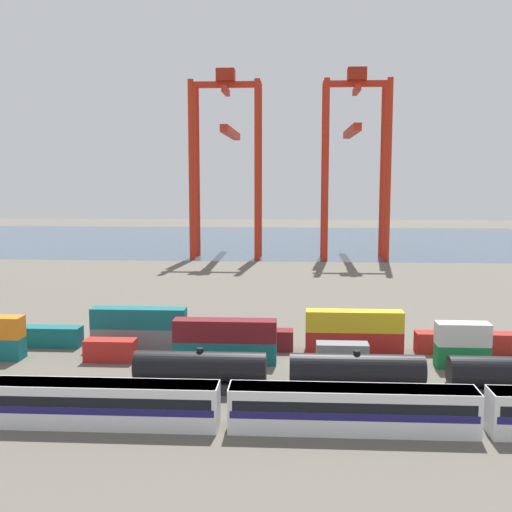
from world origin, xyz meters
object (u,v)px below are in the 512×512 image
Objects in this scene: passenger_train at (352,407)px; shipping_container_15 at (354,341)px; gantry_crane_west at (227,147)px; freight_tank_row at (356,374)px; gantry_crane_central at (355,147)px; shipping_container_3 at (225,352)px; shipping_container_6 at (462,356)px.

shipping_container_15 is at bearing 84.31° from passenger_train.
passenger_train is 5.42× the size of shipping_container_15.
gantry_crane_west is at bearing 105.30° from shipping_container_15.
freight_tank_row is 113.40m from gantry_crane_central.
passenger_train is at bearing -95.69° from shipping_container_15.
passenger_train is 124.71m from gantry_crane_west.
gantry_crane_central is (34.02, -0.40, -0.08)m from gantry_crane_west.
shipping_container_15 is (2.53, 25.42, -0.84)m from passenger_train.
passenger_train is 1.32× the size of gantry_crane_central.
shipping_container_15 is at bearing 85.55° from freight_tank_row.
shipping_container_15 is at bearing 20.64° from shipping_container_3.
gantry_crane_west is at bearing 102.54° from freight_tank_row.
passenger_train is 25.56m from shipping_container_15.
gantry_crane_west is 34.02m from gantry_crane_central.
gantry_crane_west reaches higher than shipping_container_15.
gantry_crane_west reaches higher than shipping_container_3.
shipping_container_3 is 27.45m from shipping_container_6.
freight_tank_row is at bearing -142.18° from shipping_container_6.
shipping_container_3 is at bearing 144.82° from freight_tank_row.
passenger_train is 122.61m from gantry_crane_central.
shipping_container_6 is at bearing 53.70° from passenger_train.
shipping_container_6 is at bearing 37.82° from freight_tank_row.
shipping_container_3 is at bearing -84.24° from gantry_crane_west.
freight_tank_row is 3.72× the size of shipping_container_15.
shipping_container_15 is (15.63, 5.89, 0.00)m from shipping_container_3.
shipping_container_3 is at bearing -103.53° from gantry_crane_central.
shipping_container_15 is 98.12m from gantry_crane_central.
shipping_container_15 is at bearing 153.51° from shipping_container_6.
freight_tank_row is 0.91× the size of gantry_crane_central.
shipping_container_3 is at bearing 123.85° from passenger_train.
gantry_crane_west is (-25.71, 93.99, 28.35)m from shipping_container_15.
gantry_crane_west reaches higher than shipping_container_6.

